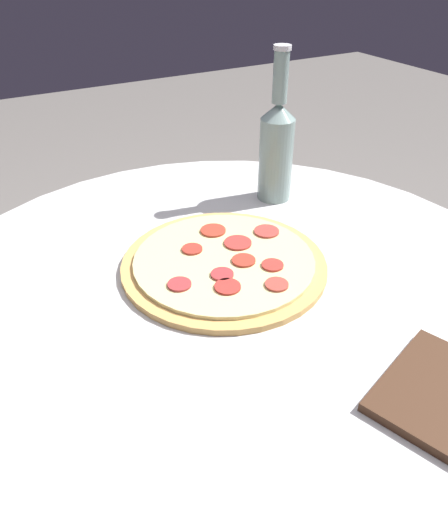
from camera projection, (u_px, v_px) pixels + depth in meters
table at (230, 375)px, 0.83m from camera, size 0.94×0.94×0.74m
pizza at (224, 263)px, 0.76m from camera, size 0.31×0.31×0.02m
beer_bottle at (276, 146)px, 0.91m from camera, size 0.06×0.06×0.28m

